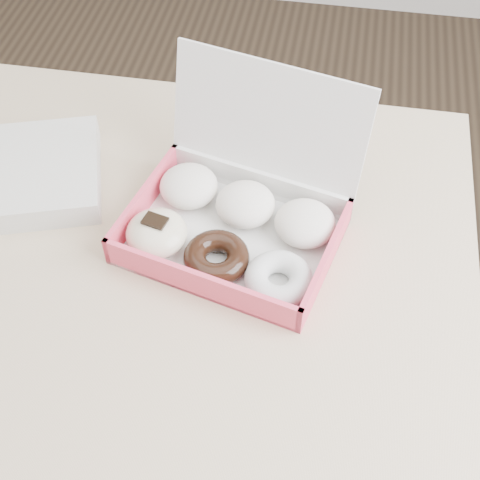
# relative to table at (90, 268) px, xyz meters

# --- Properties ---
(ground) EXTENTS (4.00, 4.00, 0.00)m
(ground) POSITION_rel_table_xyz_m (0.00, 0.00, -0.67)
(ground) COLOR black
(ground) RESTS_ON ground
(table) EXTENTS (1.20, 0.80, 0.75)m
(table) POSITION_rel_table_xyz_m (0.00, 0.00, 0.00)
(table) COLOR tan
(table) RESTS_ON ground
(donut_box) EXTENTS (0.36, 0.34, 0.22)m
(donut_box) POSITION_rel_table_xyz_m (0.23, 0.05, 0.11)
(donut_box) COLOR white
(donut_box) RESTS_ON table
(newspapers) EXTENTS (0.32, 0.29, 0.04)m
(newspapers) POSITION_rel_table_xyz_m (-0.14, 0.09, 0.10)
(newspapers) COLOR silver
(newspapers) RESTS_ON table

